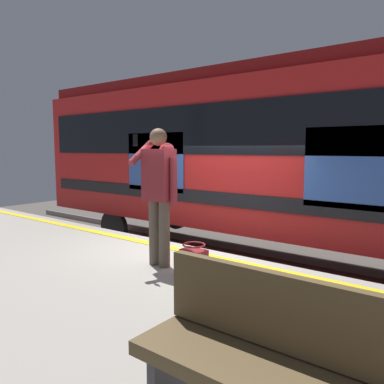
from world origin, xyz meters
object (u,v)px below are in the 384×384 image
object	(u,v)px
handbag	(194,260)
passenger	(159,186)
bench	(273,364)
train_carriage	(275,150)

from	to	relation	value
handbag	passenger	bearing A→B (deg)	1.84
passenger	bench	distance (m)	3.24
train_carriage	passenger	size ratio (longest dim) A/B	6.17
bench	train_carriage	bearing A→B (deg)	-64.37
handbag	bench	size ratio (longest dim) A/B	0.26
train_carriage	handbag	bearing A→B (deg)	99.74
train_carriage	bench	bearing A→B (deg)	115.63
bench	passenger	bearing A→B (deg)	-37.41
handbag	bench	xyz separation A→B (m)	(-1.99, 1.95, 0.32)
handbag	bench	world-z (taller)	bench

